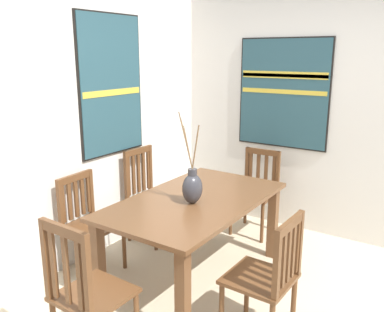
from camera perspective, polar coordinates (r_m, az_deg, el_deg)
name	(u,v)px	position (r m, az deg, el deg)	size (l,w,h in m)	color
wall_back	(72,116)	(3.78, -16.42, 5.31)	(6.40, 0.12, 2.70)	silver
wall_side	(343,109)	(4.40, 20.30, 6.17)	(0.12, 6.40, 2.70)	silver
dining_table	(195,211)	(3.43, 0.45, -7.63)	(1.63, 0.94, 0.73)	brown
centerpiece_vase	(192,187)	(3.25, 0.05, -4.36)	(0.20, 0.17, 0.74)	#333338
chair_0	(148,193)	(4.26, -6.13, -5.13)	(0.43, 0.43, 0.95)	brown
chair_1	(88,221)	(3.73, -14.26, -8.76)	(0.44, 0.44, 0.88)	brown
chair_2	(256,190)	(4.46, 8.96, -4.67)	(0.43, 0.43, 0.89)	brown
chair_3	(86,292)	(2.69, -14.50, -17.86)	(0.43, 0.43, 0.97)	brown
chair_4	(268,276)	(2.83, 10.57, -16.08)	(0.43, 0.43, 0.90)	brown
painting_on_back_wall	(111,85)	(4.00, -11.24, 9.63)	(0.80, 0.05, 1.32)	black
painting_on_side_wall	(283,93)	(4.51, 12.59, 8.52)	(0.05, 1.00, 1.16)	black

